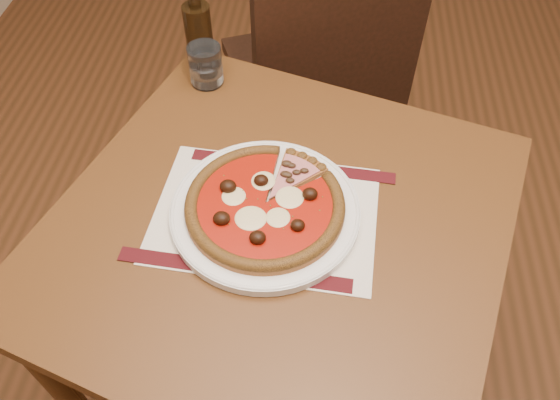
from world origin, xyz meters
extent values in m
cube|color=brown|center=(-0.91, 0.23, 0.73)|extent=(1.00, 1.00, 0.04)
cylinder|color=brown|center=(-1.35, 0.00, 0.35)|extent=(0.05, 0.05, 0.71)
cylinder|color=brown|center=(-1.13, 0.67, 0.35)|extent=(0.05, 0.05, 0.71)
cylinder|color=brown|center=(-0.47, 0.46, 0.35)|extent=(0.05, 0.05, 0.71)
cube|color=black|center=(-0.89, 1.03, 0.47)|extent=(0.60, 0.60, 0.04)
cylinder|color=black|center=(-0.79, 1.29, 0.22)|extent=(0.04, 0.04, 0.45)
cylinder|color=black|center=(-1.15, 1.13, 0.22)|extent=(0.04, 0.04, 0.45)
cylinder|color=black|center=(-0.63, 0.92, 0.22)|extent=(0.04, 0.04, 0.45)
cylinder|color=black|center=(-0.99, 0.77, 0.22)|extent=(0.04, 0.04, 0.45)
cube|color=black|center=(-0.81, 0.84, 0.73)|extent=(0.44, 0.22, 0.48)
cube|color=silver|center=(-0.93, 0.24, 0.75)|extent=(0.42, 0.32, 0.00)
cylinder|color=white|center=(-0.93, 0.24, 0.76)|extent=(0.35, 0.35, 0.02)
cylinder|color=#9F5726|center=(-0.93, 0.24, 0.78)|extent=(0.29, 0.29, 0.01)
torus|color=brown|center=(-0.93, 0.24, 0.78)|extent=(0.29, 0.29, 0.02)
cylinder|color=#A51808|center=(-0.93, 0.24, 0.78)|extent=(0.25, 0.25, 0.00)
ellipsoid|color=#FFEBAB|center=(-0.94, 0.29, 0.79)|extent=(0.05, 0.04, 0.01)
ellipsoid|color=#FFEBAB|center=(-1.01, 0.25, 0.79)|extent=(0.05, 0.04, 0.01)
ellipsoid|color=#FFEBAB|center=(-0.96, 0.19, 0.79)|extent=(0.05, 0.04, 0.01)
ellipsoid|color=#FFEBAB|center=(-0.88, 0.18, 0.79)|extent=(0.05, 0.04, 0.01)
ellipsoid|color=#FFEBAB|center=(-0.89, 0.25, 0.79)|extent=(0.05, 0.04, 0.01)
ellipsoid|color=black|center=(-0.95, 0.29, 0.80)|extent=(0.03, 0.03, 0.02)
ellipsoid|color=black|center=(-1.02, 0.27, 0.80)|extent=(0.03, 0.03, 0.02)
ellipsoid|color=black|center=(-0.98, 0.20, 0.80)|extent=(0.03, 0.03, 0.02)
ellipsoid|color=black|center=(-0.94, 0.15, 0.80)|extent=(0.03, 0.03, 0.02)
ellipsoid|color=black|center=(-0.88, 0.20, 0.80)|extent=(0.03, 0.03, 0.02)
ellipsoid|color=black|center=(-0.85, 0.26, 0.80)|extent=(0.03, 0.03, 0.02)
ellipsoid|color=#3A2615|center=(-0.89, 0.28, 0.79)|extent=(0.02, 0.01, 0.01)
ellipsoid|color=#3A2615|center=(-0.87, 0.32, 0.79)|extent=(0.02, 0.01, 0.01)
ellipsoid|color=#3A2615|center=(-0.90, 0.29, 0.79)|extent=(0.02, 0.01, 0.01)
ellipsoid|color=#3A2615|center=(-0.88, 0.32, 0.79)|extent=(0.02, 0.01, 0.01)
ellipsoid|color=#3A2615|center=(-0.91, 0.29, 0.79)|extent=(0.02, 0.01, 0.01)
ellipsoid|color=#3A2615|center=(-0.89, 0.33, 0.79)|extent=(0.02, 0.01, 0.01)
ellipsoid|color=#3A2615|center=(-0.91, 0.29, 0.79)|extent=(0.02, 0.01, 0.01)
cylinder|color=white|center=(-1.11, 0.61, 0.80)|extent=(0.09, 0.09, 0.09)
cylinder|color=black|center=(-1.13, 0.68, 0.82)|extent=(0.06, 0.06, 0.14)
camera|label=1|loc=(-0.84, -0.37, 1.54)|focal=35.00mm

